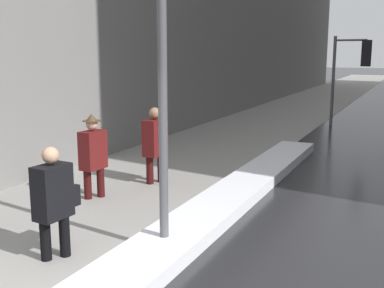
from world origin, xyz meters
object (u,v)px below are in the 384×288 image
pedestrian_in_fedora (93,153)px  pedestrian_nearside (155,142)px  pedestrian_with_shoulder_bag (54,198)px  traffic_light_near (355,62)px

pedestrian_in_fedora → pedestrian_nearside: 1.46m
pedestrian_with_shoulder_bag → pedestrian_in_fedora: size_ratio=0.95×
pedestrian_nearside → traffic_light_near: bearing=169.6°
traffic_light_near → pedestrian_with_shoulder_bag: traffic_light_near is taller
pedestrian_with_shoulder_bag → pedestrian_nearside: bearing=-165.7°
traffic_light_near → pedestrian_in_fedora: (-3.13, -10.98, -1.44)m
pedestrian_with_shoulder_bag → pedestrian_nearside: size_ratio=0.95×
pedestrian_with_shoulder_bag → pedestrian_in_fedora: (-1.14, 2.36, 0.04)m
pedestrian_nearside → pedestrian_with_shoulder_bag: bearing=14.3°
traffic_light_near → pedestrian_nearside: 10.06m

